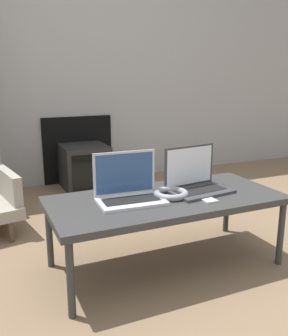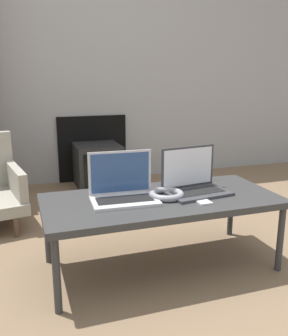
{
  "view_description": "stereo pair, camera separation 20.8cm",
  "coord_description": "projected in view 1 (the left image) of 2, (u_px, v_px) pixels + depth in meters",
  "views": [
    {
      "loc": [
        -0.91,
        -1.48,
        1.06
      ],
      "look_at": [
        0.0,
        0.55,
        0.5
      ],
      "focal_mm": 40.0,
      "sensor_mm": 36.0,
      "label": 1
    },
    {
      "loc": [
        -0.71,
        -1.55,
        1.06
      ],
      "look_at": [
        0.0,
        0.55,
        0.5
      ],
      "focal_mm": 40.0,
      "sensor_mm": 36.0,
      "label": 2
    }
  ],
  "objects": [
    {
      "name": "laptop_right",
      "position": [
        196.0,
        181.0,
        2.15
      ],
      "size": [
        0.37,
        0.27,
        0.25
      ],
      "rotation": [
        0.0,
        0.0,
        0.12
      ],
      "color": "#38383D",
      "rests_on": "table"
    },
    {
      "name": "table",
      "position": [
        166.0,
        202.0,
        2.06
      ],
      "size": [
        1.28,
        0.59,
        0.41
      ],
      "color": "#333333",
      "rests_on": "ground_plane"
    },
    {
      "name": "wall_back",
      "position": [
        74.0,
        50.0,
        3.56
      ],
      "size": [
        7.0,
        0.08,
        2.6
      ],
      "color": "#999999",
      "rests_on": "ground_plane"
    },
    {
      "name": "ground_plane",
      "position": [
        188.0,
        287.0,
        1.92
      ],
      "size": [
        14.0,
        14.0,
        0.0
      ],
      "primitive_type": "plane",
      "color": "#7A6047"
    },
    {
      "name": "laptop_left",
      "position": [
        128.0,
        190.0,
        1.98
      ],
      "size": [
        0.36,
        0.24,
        0.25
      ],
      "rotation": [
        0.0,
        0.0,
        -0.06
      ],
      "color": "silver",
      "rests_on": "table"
    },
    {
      "name": "headphones",
      "position": [
        171.0,
        194.0,
        2.05
      ],
      "size": [
        0.19,
        0.19,
        0.04
      ],
      "color": "gray",
      "rests_on": "table"
    },
    {
      "name": "phone",
      "position": [
        206.0,
        199.0,
        2.01
      ],
      "size": [
        0.07,
        0.13,
        0.01
      ],
      "color": "silver",
      "rests_on": "table"
    },
    {
      "name": "tv",
      "position": [
        85.0,
        167.0,
        3.58
      ],
      "size": [
        0.42,
        0.45,
        0.41
      ],
      "color": "black",
      "rests_on": "ground_plane"
    }
  ]
}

